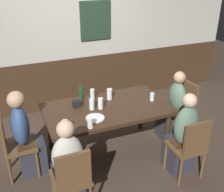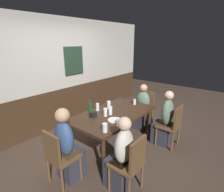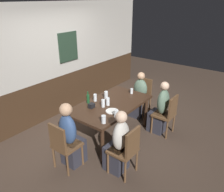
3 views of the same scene
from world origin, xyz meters
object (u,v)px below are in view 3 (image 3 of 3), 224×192
object	(u,v)px
person_right_near	(160,111)
beer_glass_half	(132,91)
pint_glass_pale	(95,98)
beer_bottle_green	(88,99)
dining_table	(111,107)
person_left_near	(118,146)
pint_glass_stout	(116,114)
chair_head_east	(142,94)
tumbler_water	(104,120)
chair_head_west	(63,144)
tumbler_short	(106,95)
plate_white_large	(112,111)
chair_right_near	(167,113)
highball_clear	(108,102)
person_head_east	(139,98)
person_head_west	(71,139)
chair_left_near	(127,149)
condiment_caddy	(91,106)
pint_glass_amber	(103,104)

from	to	relation	value
person_right_near	beer_glass_half	xyz separation A→B (m)	(-0.08, 0.67, 0.31)
pint_glass_pale	beer_bottle_green	size ratio (longest dim) A/B	0.60
dining_table	pint_glass_pale	size ratio (longest dim) A/B	11.43
person_left_near	pint_glass_stout	xyz separation A→B (m)	(0.38, 0.33, 0.33)
chair_head_east	tumbler_water	bearing A→B (deg)	-169.38
chair_head_west	tumbler_short	xyz separation A→B (m)	(1.39, 0.22, 0.32)
chair_head_east	plate_white_large	distance (m)	1.55
tumbler_short	chair_right_near	bearing A→B (deg)	-60.76
chair_right_near	beer_glass_half	distance (m)	0.89
highball_clear	plate_white_large	size ratio (longest dim) A/B	0.64
tumbler_water	beer_bottle_green	distance (m)	0.84
pint_glass_pale	tumbler_water	xyz separation A→B (m)	(-0.57, -0.69, -0.00)
person_head_east	pint_glass_pale	size ratio (longest dim) A/B	7.34
tumbler_water	plate_white_large	xyz separation A→B (m)	(0.42, 0.14, -0.06)
chair_right_near	pint_glass_stout	bearing A→B (deg)	156.37
pint_glass_pale	beer_bottle_green	distance (m)	0.17
chair_head_east	person_right_near	size ratio (longest dim) A/B	0.76
pint_glass_stout	tumbler_short	bearing A→B (deg)	51.37
chair_head_west	person_head_east	size ratio (longest dim) A/B	0.81
highball_clear	pint_glass_stout	world-z (taller)	highball_clear
person_head_west	pint_glass_pale	distance (m)	1.10
dining_table	chair_left_near	size ratio (longest dim) A/B	1.93
condiment_caddy	highball_clear	bearing A→B (deg)	-33.10
person_left_near	plate_white_large	bearing A→B (deg)	45.42
chair_head_west	condiment_caddy	distance (m)	0.95
chair_right_near	person_right_near	distance (m)	0.16
tumbler_water	highball_clear	size ratio (longest dim) A/B	0.91
pint_glass_pale	beer_glass_half	bearing A→B (deg)	-26.37
beer_glass_half	pint_glass_amber	size ratio (longest dim) A/B	0.76
beer_glass_half	condiment_caddy	world-z (taller)	beer_glass_half
chair_left_near	pint_glass_stout	size ratio (longest dim) A/B	6.77
person_left_near	tumbler_short	world-z (taller)	person_left_near
person_left_near	pint_glass_stout	world-z (taller)	person_left_near
dining_table	tumbler_water	xyz separation A→B (m)	(-0.67, -0.36, 0.14)
person_head_east	pint_glass_amber	world-z (taller)	person_head_east
person_head_east	pint_glass_amber	bearing A→B (deg)	178.91
chair_head_east	person_left_near	xyz separation A→B (m)	(-2.02, -0.73, -0.02)
person_left_near	condiment_caddy	world-z (taller)	person_left_near
dining_table	plate_white_large	bearing A→B (deg)	-138.32
plate_white_large	chair_right_near	bearing A→B (deg)	-33.84
chair_head_west	highball_clear	world-z (taller)	highball_clear
chair_head_west	chair_left_near	bearing A→B (deg)	-59.86
chair_left_near	pint_glass_stout	distance (m)	0.69
chair_right_near	dining_table	bearing A→B (deg)	130.01
highball_clear	person_left_near	bearing A→B (deg)	-132.12
chair_left_near	person_head_east	world-z (taller)	person_head_east
chair_head_west	tumbler_short	distance (m)	1.44
person_right_near	tumbler_water	distance (m)	1.50
chair_head_east	condiment_caddy	size ratio (longest dim) A/B	8.00
chair_left_near	person_right_near	world-z (taller)	person_right_near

